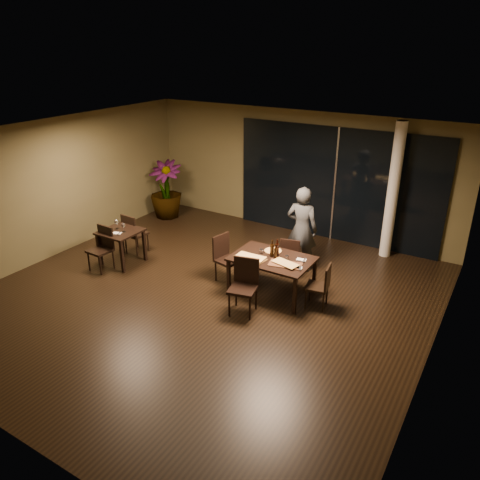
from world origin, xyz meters
name	(u,v)px	position (x,y,z in m)	size (l,w,h in m)	color
ground	(205,297)	(0.00, 0.00, 0.00)	(8.00, 8.00, 0.00)	black
wall_back	(298,172)	(0.00, 4.05, 1.50)	(8.00, 0.10, 3.00)	brown
wall_left	(51,189)	(-4.05, 0.00, 1.50)	(0.10, 8.00, 3.00)	brown
wall_right	(445,280)	(4.05, 0.00, 1.50)	(0.10, 8.00, 3.00)	brown
ceiling	(199,138)	(0.00, 0.00, 3.02)	(8.00, 8.00, 0.04)	silver
window_panel	(335,185)	(1.00, 3.96, 1.35)	(5.00, 0.06, 2.70)	black
column	(393,192)	(2.40, 3.65, 1.50)	(0.24, 0.24, 3.00)	silver
main_table	(272,261)	(1.00, 0.80, 0.68)	(1.50, 1.00, 0.75)	black
side_table	(121,236)	(-2.40, 0.30, 0.62)	(0.80, 0.80, 0.75)	black
chair_main_far	(291,255)	(1.00, 1.62, 0.48)	(0.48, 0.48, 0.86)	black
chair_main_near	(244,283)	(0.87, 0.00, 0.56)	(0.55, 0.55, 1.00)	black
chair_main_left	(225,255)	(-0.06, 0.81, 0.53)	(0.52, 0.52, 0.96)	black
chair_main_right	(321,284)	(2.00, 0.81, 0.47)	(0.45, 0.45, 0.85)	black
chair_side_far	(133,232)	(-2.53, 0.81, 0.52)	(0.46, 0.46, 0.93)	black
chair_side_near	(103,246)	(-2.53, -0.11, 0.52)	(0.45, 0.45, 0.94)	black
diner	(302,229)	(1.03, 2.04, 0.91)	(0.61, 0.41, 1.81)	#2D3033
potted_plant	(166,190)	(-3.40, 3.04, 0.77)	(0.84, 0.84, 1.54)	#1B4918
pizza_board_left	(251,258)	(0.67, 0.57, 0.76)	(0.60, 0.30, 0.01)	#4A3117
pizza_board_right	(285,264)	(1.34, 0.67, 0.76)	(0.60, 0.30, 0.01)	#4B2A18
oblong_pizza_left	(251,257)	(0.67, 0.57, 0.77)	(0.53, 0.24, 0.02)	maroon
oblong_pizza_right	(285,264)	(1.34, 0.67, 0.77)	(0.47, 0.22, 0.02)	maroon
round_pizza	(273,251)	(0.88, 1.07, 0.76)	(0.32, 0.32, 0.01)	#AF1F13
bottle_a	(272,248)	(0.96, 0.85, 0.92)	(0.07, 0.07, 0.33)	black
bottle_b	(276,252)	(1.07, 0.79, 0.90)	(0.07, 0.07, 0.30)	black
bottle_c	(277,248)	(1.04, 0.92, 0.92)	(0.07, 0.07, 0.33)	black
tumbler_left	(261,251)	(0.73, 0.88, 0.79)	(0.07, 0.07, 0.08)	white
tumbler_right	(287,258)	(1.27, 0.87, 0.79)	(0.07, 0.07, 0.08)	white
napkin_near	(297,268)	(1.58, 0.65, 0.76)	(0.18, 0.10, 0.01)	white
napkin_far	(301,260)	(1.51, 0.99, 0.76)	(0.18, 0.10, 0.01)	silver
wine_glass_a	(117,224)	(-2.53, 0.35, 0.85)	(0.09, 0.09, 0.20)	white
wine_glass_b	(124,228)	(-2.29, 0.30, 0.84)	(0.08, 0.08, 0.19)	white
side_napkin	(117,233)	(-2.34, 0.15, 0.76)	(0.18, 0.11, 0.01)	white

